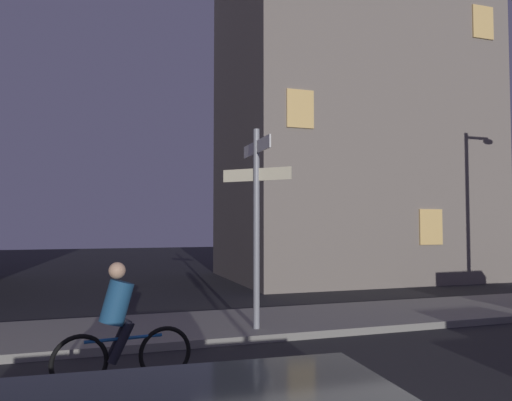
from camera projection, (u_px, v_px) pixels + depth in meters
name	position (u px, v px, depth m)	size (l,w,h in m)	color
sidewalk_kerb	(205.00, 327.00, 9.61)	(40.00, 2.69, 0.14)	gray
signpost	(256.00, 208.00, 9.23)	(1.05, 1.57, 3.79)	gray
cyclist	(120.00, 328.00, 6.34)	(1.81, 0.37, 1.61)	black
building_right_block	(348.00, 56.00, 19.50)	(9.54, 6.74, 17.72)	slate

